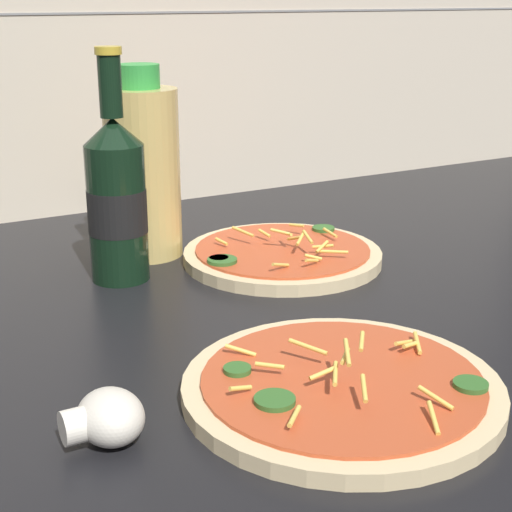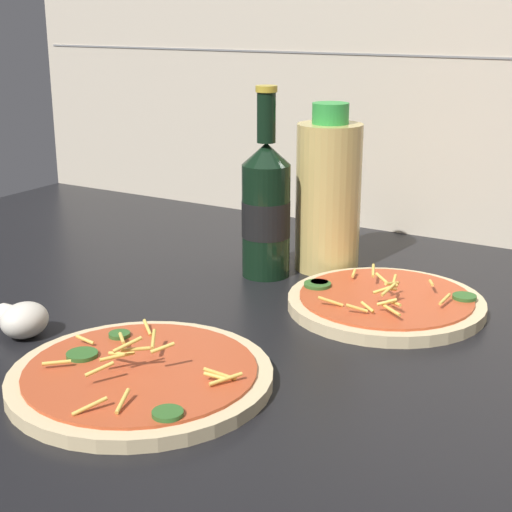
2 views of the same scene
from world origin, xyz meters
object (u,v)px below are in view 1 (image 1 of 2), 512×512
Objects in this scene: pizza_near at (342,387)px; oil_bottle at (143,170)px; pizza_far at (282,255)px; mushroom_left at (107,418)px; beer_bottle at (117,198)px.

oil_bottle is at bearing 90.53° from pizza_near.
pizza_far is 4.02× the size of mushroom_left.
beer_bottle reaches higher than oil_bottle.
mushroom_left is at bearing -137.84° from pizza_far.
oil_bottle is (-12.90, 10.53, 9.50)cm from pizza_far.
pizza_far is 0.93× the size of beer_bottle.
oil_bottle is at bearing 65.08° from mushroom_left.
pizza_far is 1.03× the size of oil_bottle.
pizza_near is 32.77cm from pizza_far.
pizza_far is at bearing 67.53° from pizza_near.
pizza_far reaches higher than mushroom_left.
beer_bottle is 8.96cm from oil_bottle.
mushroom_left is (-17.82, -38.35, -8.42)cm from oil_bottle.
oil_bottle is 43.12cm from mushroom_left.
beer_bottle reaches higher than pizza_far.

